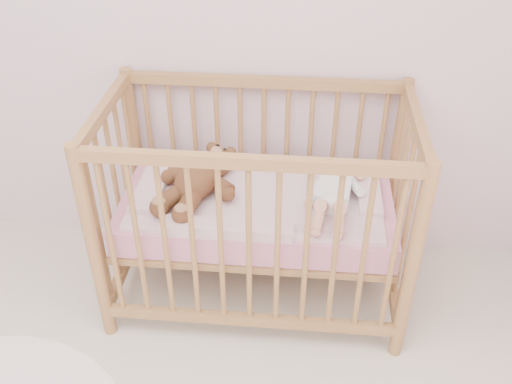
# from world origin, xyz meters

# --- Properties ---
(crib) EXTENTS (1.36, 0.76, 1.00)m
(crib) POSITION_xyz_m (0.46, 1.60, 0.50)
(crib) COLOR olive
(crib) RESTS_ON floor
(mattress) EXTENTS (1.22, 0.62, 0.13)m
(mattress) POSITION_xyz_m (0.46, 1.60, 0.49)
(mattress) COLOR pink
(mattress) RESTS_ON crib
(blanket) EXTENTS (1.10, 0.58, 0.06)m
(blanket) POSITION_xyz_m (0.46, 1.60, 0.56)
(blanket) COLOR pink
(blanket) RESTS_ON mattress
(baby) EXTENTS (0.32, 0.56, 0.13)m
(baby) POSITION_xyz_m (0.80, 1.58, 0.64)
(baby) COLOR white
(baby) RESTS_ON blanket
(teddy_bear) EXTENTS (0.56, 0.65, 0.15)m
(teddy_bear) POSITION_xyz_m (0.19, 1.58, 0.65)
(teddy_bear) COLOR brown
(teddy_bear) RESTS_ON blanket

